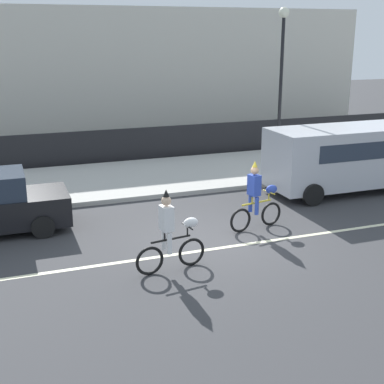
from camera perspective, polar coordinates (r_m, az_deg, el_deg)
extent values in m
plane|color=#38383A|center=(13.89, 2.55, -5.20)|extent=(80.00, 80.00, 0.00)
cube|color=beige|center=(13.46, 3.37, -5.93)|extent=(36.00, 0.14, 0.01)
cube|color=#ADAAA3|center=(19.72, -4.71, 1.62)|extent=(60.00, 5.00, 0.15)
cube|color=black|center=(22.31, -6.75, 4.98)|extent=(40.00, 0.08, 1.40)
cube|color=beige|center=(30.38, -10.66, 12.63)|extent=(28.00, 8.00, 6.38)
torus|color=black|center=(12.33, -0.05, -6.41)|extent=(0.67, 0.17, 0.67)
torus|color=black|center=(11.91, -4.53, -7.33)|extent=(0.67, 0.17, 0.67)
cylinder|color=black|center=(11.95, -2.27, -5.04)|extent=(0.96, 0.19, 0.05)
cylinder|color=black|center=(11.86, -2.93, -4.76)|extent=(0.04, 0.04, 0.18)
cylinder|color=black|center=(12.09, -0.49, -4.19)|extent=(0.04, 0.04, 0.23)
cylinder|color=black|center=(12.05, -0.49, -3.68)|extent=(0.11, 0.50, 0.03)
ellipsoid|color=white|center=(12.06, -0.14, -3.30)|extent=(0.39, 0.25, 0.24)
cube|color=white|center=(11.73, -2.74, -2.81)|extent=(0.28, 0.35, 0.56)
sphere|color=beige|center=(11.60, -2.77, -0.95)|extent=(0.22, 0.22, 0.22)
cone|color=black|center=(11.55, -2.78, -0.10)|extent=(0.14, 0.14, 0.16)
cylinder|color=white|center=(11.81, -2.40, -5.53)|extent=(0.11, 0.11, 0.48)
cylinder|color=white|center=(12.04, -3.00, -5.08)|extent=(0.11, 0.11, 0.48)
torus|color=black|center=(15.00, 8.42, -2.32)|extent=(0.67, 0.20, 0.67)
torus|color=black|center=(14.39, 5.19, -3.04)|extent=(0.67, 0.20, 0.67)
cylinder|color=gold|center=(14.56, 6.90, -1.13)|extent=(0.96, 0.24, 0.05)
cylinder|color=gold|center=(14.44, 6.44, -0.88)|extent=(0.04, 0.04, 0.18)
cylinder|color=gold|center=(14.78, 8.20, -0.44)|extent=(0.04, 0.04, 0.23)
cylinder|color=gold|center=(14.75, 8.21, -0.02)|extent=(0.13, 0.50, 0.03)
ellipsoid|color=#2D47B2|center=(14.78, 8.48, 0.29)|extent=(0.39, 0.27, 0.24)
cube|color=#2D47B2|center=(14.35, 6.65, 0.75)|extent=(0.30, 0.36, 0.56)
sphere|color=tan|center=(14.25, 6.71, 2.29)|extent=(0.22, 0.22, 0.22)
cone|color=gold|center=(14.21, 6.73, 3.00)|extent=(0.14, 0.14, 0.16)
cylinder|color=#2D47B2|center=(14.41, 6.92, -1.49)|extent=(0.11, 0.11, 0.48)
cylinder|color=#2D47B2|center=(14.62, 6.25, -1.20)|extent=(0.11, 0.11, 0.48)
cube|color=silver|center=(18.48, 15.72, 3.72)|extent=(5.00, 2.00, 1.90)
cube|color=#283342|center=(18.65, 16.81, 4.85)|extent=(3.90, 2.02, 0.56)
cylinder|color=black|center=(20.46, 17.80, 2.22)|extent=(0.70, 0.22, 0.70)
cylinder|color=black|center=(16.96, 12.75, -0.27)|extent=(0.70, 0.22, 0.70)
cylinder|color=black|center=(18.60, 9.46, 1.41)|extent=(0.70, 0.22, 0.70)
cylinder|color=black|center=(14.50, -15.61, -3.60)|extent=(0.60, 0.20, 0.60)
cylinder|color=black|center=(16.13, -16.16, -1.59)|extent=(0.60, 0.20, 0.60)
cylinder|color=black|center=(19.71, 9.37, 9.83)|extent=(0.12, 0.12, 5.50)
sphere|color=#EAEACC|center=(19.59, 9.80, 18.36)|extent=(0.36, 0.36, 0.36)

